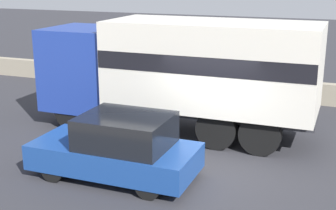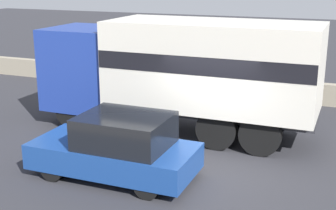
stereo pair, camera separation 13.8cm
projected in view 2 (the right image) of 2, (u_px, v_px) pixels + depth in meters
The scene contains 4 objects.
ground_plane at pixel (195, 166), 11.46m from camera, with size 80.00×80.00×0.00m, color #2D2D33.
stone_wall_backdrop at pixel (255, 88), 17.52m from camera, with size 60.00×0.35×0.78m.
box_truck at pixel (182, 68), 13.38m from camera, with size 8.08×2.51×3.28m.
car_hatchback at pixel (118, 147), 10.67m from camera, with size 3.80×1.73×1.50m.
Camera 2 is at (3.39, -10.08, 4.58)m, focal length 50.00 mm.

